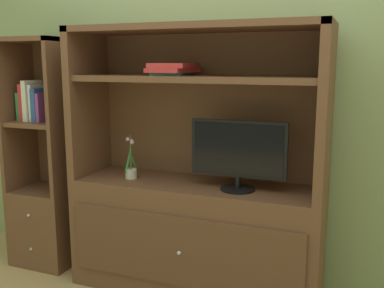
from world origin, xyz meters
The scene contains 7 objects.
painted_rear_wall centered at (0.00, 0.75, 1.40)m, with size 6.00×0.10×2.80m, color #8C9E6B.
media_console centered at (0.00, 0.41, 0.53)m, with size 1.53×0.49×1.63m.
tv_monitor centered at (0.28, 0.35, 0.91)m, with size 0.56×0.20×0.40m.
potted_plant centered at (-0.42, 0.36, 0.75)m, with size 0.07×0.08×0.28m.
magazine_stack centered at (-0.14, 0.39, 1.38)m, with size 0.24×0.34×0.07m.
bookshelf_tall centered at (-1.13, 0.41, 0.53)m, with size 0.43×0.38×1.58m.
upright_book_row centered at (-1.18, 0.40, 1.14)m, with size 0.21×0.18×0.28m.
Camera 1 is at (0.94, -2.03, 1.41)m, focal length 41.59 mm.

